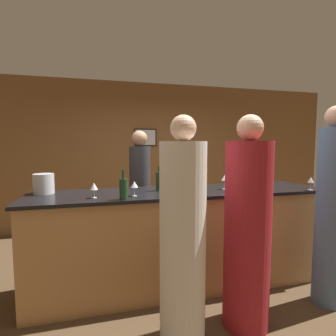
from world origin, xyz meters
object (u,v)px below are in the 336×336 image
object	(u,v)px
guest_0	(247,231)
guest_1	(331,212)
bartender	(140,198)
wine_bottle_0	(159,181)
wine_bottle_1	(266,174)
guest_2	(183,241)
wine_bottle_2	(123,189)
ice_bucket	(44,184)

from	to	relation	value
guest_0	guest_1	world-z (taller)	guest_1
bartender	wine_bottle_0	distance (m)	0.86
wine_bottle_1	wine_bottle_0	bearing A→B (deg)	-170.52
guest_1	wine_bottle_1	xyz separation A→B (m)	(-0.00, 1.05, 0.26)
guest_2	wine_bottle_1	distance (m)	2.02
guest_1	guest_2	size ratio (longest dim) A/B	1.08
wine_bottle_1	wine_bottle_2	bearing A→B (deg)	-161.91
guest_2	wine_bottle_2	xyz separation A→B (m)	(-0.41, 0.55, 0.35)
bartender	ice_bucket	distance (m)	1.34
wine_bottle_2	wine_bottle_1	bearing A→B (deg)	18.09
guest_0	wine_bottle_2	xyz separation A→B (m)	(-1.02, 0.48, 0.34)
guest_1	wine_bottle_0	distance (m)	1.78
guest_1	wine_bottle_2	world-z (taller)	guest_1
wine_bottle_2	guest_1	bearing A→B (deg)	-11.39
guest_2	wine_bottle_0	xyz separation A→B (m)	(0.02, 0.94, 0.35)
guest_0	bartender	bearing A→B (deg)	112.67
guest_2	ice_bucket	distance (m)	1.64
wine_bottle_2	guest_0	bearing A→B (deg)	-25.38
bartender	guest_2	size ratio (longest dim) A/B	0.98
wine_bottle_2	bartender	bearing A→B (deg)	74.30
guest_1	wine_bottle_0	world-z (taller)	guest_1
ice_bucket	guest_2	bearing A→B (deg)	-41.48
wine_bottle_0	ice_bucket	distance (m)	1.22
wine_bottle_0	wine_bottle_2	distance (m)	0.58
wine_bottle_1	guest_2	bearing A→B (deg)	-142.93
bartender	guest_2	xyz separation A→B (m)	(0.08, -1.72, -0.01)
wine_bottle_2	ice_bucket	size ratio (longest dim) A/B	1.33
bartender	guest_0	size ratio (longest dim) A/B	0.97
wine_bottle_0	guest_0	bearing A→B (deg)	-55.96
guest_0	guest_1	distance (m)	0.99
wine_bottle_0	guest_1	bearing A→B (deg)	-26.79
guest_1	wine_bottle_0	xyz separation A→B (m)	(-1.57, 0.79, 0.26)
wine_bottle_0	wine_bottle_2	bearing A→B (deg)	-137.72
guest_2	wine_bottle_1	xyz separation A→B (m)	(1.59, 1.20, 0.36)
bartender	wine_bottle_0	xyz separation A→B (m)	(0.10, -0.78, 0.35)
wine_bottle_1	ice_bucket	size ratio (longest dim) A/B	1.38
bartender	wine_bottle_0	world-z (taller)	bartender
guest_1	guest_2	world-z (taller)	guest_1
bartender	guest_1	bearing A→B (deg)	136.75
guest_1	wine_bottle_0	size ratio (longest dim) A/B	7.15
guest_1	wine_bottle_1	world-z (taller)	guest_1
guest_2	wine_bottle_1	world-z (taller)	guest_2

